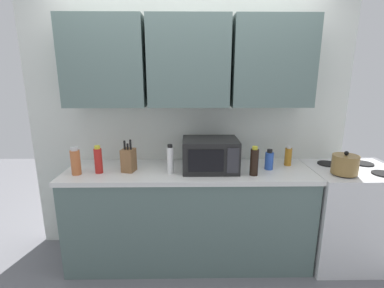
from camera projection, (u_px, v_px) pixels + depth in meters
name	position (u px, v px, depth m)	size (l,w,h in m)	color
wall_back_with_cabinets	(189.00, 92.00, 2.56)	(3.06, 0.38, 2.60)	silver
counter_run	(189.00, 215.00, 2.61)	(2.19, 0.63, 0.90)	slate
stove_range	(347.00, 214.00, 2.61)	(0.76, 0.64, 0.91)	silver
kettle	(345.00, 164.00, 2.34)	(0.21, 0.21, 0.20)	olive
microwave	(210.00, 155.00, 2.45)	(0.48, 0.37, 0.28)	black
knife_block	(129.00, 160.00, 2.42)	(0.13, 0.14, 0.29)	brown
bottle_blue_cleaner	(269.00, 160.00, 2.48)	(0.07, 0.07, 0.18)	#2D56B7
bottle_red_sauce	(98.00, 160.00, 2.38)	(0.07, 0.07, 0.24)	red
bottle_white_jar	(170.00, 160.00, 2.37)	(0.05, 0.05, 0.26)	white
bottle_soy_dark	(254.00, 162.00, 2.32)	(0.07, 0.07, 0.25)	black
bottle_amber_vinegar	(288.00, 156.00, 2.59)	(0.06, 0.06, 0.19)	#AD701E
bottle_spice_jar	(76.00, 162.00, 2.34)	(0.08, 0.08, 0.24)	#BC6638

